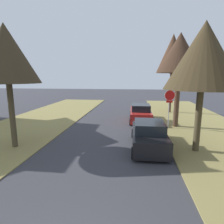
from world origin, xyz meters
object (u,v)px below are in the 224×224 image
at_px(stop_sign_far, 169,101).
at_px(parked_sedan_red, 140,113).
at_px(street_tree_right_mid_b, 180,54).
at_px(street_tree_right_mid_a, 204,56).
at_px(parked_sedan_black, 149,135).
at_px(street_tree_left_mid_a, 6,54).
at_px(street_tree_right_far, 173,53).

bearing_deg(stop_sign_far, parked_sedan_red, 134.16).
distance_m(stop_sign_far, street_tree_right_mid_b, 3.64).
bearing_deg(street_tree_right_mid_a, parked_sedan_black, 174.91).
bearing_deg(stop_sign_far, parked_sedan_black, -112.74).
bearing_deg(street_tree_left_mid_a, parked_sedan_red, 45.18).
bearing_deg(street_tree_right_far, street_tree_right_mid_b, -95.87).
distance_m(street_tree_right_mid_a, street_tree_right_far, 11.61).
xyz_separation_m(street_tree_right_mid_a, street_tree_left_mid_a, (-10.20, -0.64, 0.17)).
bearing_deg(parked_sedan_red, street_tree_right_far, 53.93).
distance_m(street_tree_right_mid_a, parked_sedan_red, 8.52).
bearing_deg(street_tree_right_far, parked_sedan_black, -105.62).
xyz_separation_m(street_tree_right_far, parked_sedan_black, (-3.15, -11.27, -5.79)).
bearing_deg(street_tree_left_mid_a, parked_sedan_black, 6.46).
height_order(stop_sign_far, parked_sedan_red, stop_sign_far).
bearing_deg(street_tree_right_mid_a, street_tree_left_mid_a, -176.40).
distance_m(street_tree_right_mid_b, parked_sedan_black, 7.44).
bearing_deg(street_tree_left_mid_a, street_tree_right_mid_a, 3.60).
bearing_deg(street_tree_right_mid_a, street_tree_right_far, 86.93).
bearing_deg(street_tree_right_far, parked_sedan_red, -126.07).
xyz_separation_m(street_tree_left_mid_a, parked_sedan_black, (7.66, 0.87, -4.47)).
distance_m(street_tree_right_mid_a, street_tree_right_mid_b, 5.17).
height_order(street_tree_right_mid_a, street_tree_right_mid_b, street_tree_right_mid_b).
relative_size(street_tree_right_mid_b, parked_sedan_red, 1.64).
relative_size(street_tree_right_mid_a, parked_sedan_black, 1.51).
height_order(street_tree_left_mid_a, parked_sedan_red, street_tree_left_mid_a).
height_order(street_tree_right_mid_a, parked_sedan_red, street_tree_right_mid_a).
xyz_separation_m(street_tree_right_mid_b, street_tree_right_far, (0.66, 6.38, 0.77)).
distance_m(street_tree_left_mid_a, parked_sedan_red, 11.39).
relative_size(street_tree_right_mid_b, street_tree_right_far, 0.85).
xyz_separation_m(street_tree_right_mid_b, parked_sedan_black, (-2.50, -4.90, -5.02)).
distance_m(parked_sedan_black, parked_sedan_red, 6.57).
distance_m(stop_sign_far, street_tree_right_far, 8.23).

